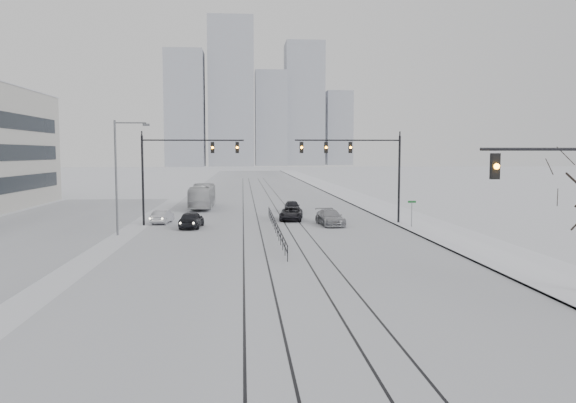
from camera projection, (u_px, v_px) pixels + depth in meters
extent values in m
plane|color=silver|center=(340.00, 388.00, 15.42)|extent=(500.00, 500.00, 0.00)
cube|color=silver|center=(263.00, 201.00, 75.00)|extent=(22.00, 260.00, 0.02)
cube|color=white|center=(362.00, 200.00, 76.08)|extent=(5.00, 260.00, 0.16)
cube|color=gray|center=(344.00, 200.00, 75.88)|extent=(0.10, 260.00, 0.12)
cube|color=silver|center=(42.00, 228.00, 48.57)|extent=(14.00, 60.00, 0.03)
cube|color=black|center=(243.00, 219.00, 54.93)|extent=(0.10, 180.00, 0.01)
cube|color=black|center=(258.00, 219.00, 55.04)|extent=(0.10, 180.00, 0.01)
cube|color=black|center=(282.00, 219.00, 55.23)|extent=(0.10, 180.00, 0.01)
cube|color=black|center=(296.00, 218.00, 55.35)|extent=(0.10, 180.00, 0.01)
cube|color=#9498A2|center=(185.00, 109.00, 268.84)|extent=(18.00, 18.00, 55.00)
cube|color=#9498A2|center=(231.00, 93.00, 277.81)|extent=(22.00, 22.00, 72.00)
cube|color=#9498A2|center=(271.00, 119.00, 288.40)|extent=(16.00, 16.00, 48.00)
cube|color=#9498A2|center=(304.00, 105.00, 297.09)|extent=(20.00, 20.00, 64.00)
cube|color=#9498A2|center=(339.00, 128.00, 307.68)|extent=(14.00, 14.00, 40.00)
cylinder|color=black|center=(556.00, 149.00, 21.56)|extent=(6.00, 0.12, 0.12)
cube|color=black|center=(495.00, 166.00, 21.42)|extent=(0.32, 0.24, 1.00)
sphere|color=orange|center=(497.00, 166.00, 21.28)|extent=(0.22, 0.22, 0.22)
cylinder|color=black|center=(399.00, 180.00, 50.75)|extent=(0.20, 0.20, 8.00)
cylinder|color=black|center=(348.00, 140.00, 50.06)|extent=(9.50, 0.12, 0.12)
cube|color=black|center=(301.00, 147.00, 49.78)|extent=(0.32, 0.24, 1.00)
sphere|color=orange|center=(302.00, 147.00, 49.64)|extent=(0.22, 0.22, 0.22)
cube|color=black|center=(326.00, 147.00, 49.96)|extent=(0.32, 0.24, 1.00)
sphere|color=orange|center=(326.00, 147.00, 49.82)|extent=(0.22, 0.22, 0.22)
cube|color=black|center=(350.00, 148.00, 50.14)|extent=(0.32, 0.24, 1.00)
sphere|color=orange|center=(351.00, 148.00, 50.00)|extent=(0.22, 0.22, 0.22)
cylinder|color=black|center=(143.00, 181.00, 49.90)|extent=(0.20, 0.20, 8.00)
cylinder|color=black|center=(193.00, 140.00, 49.95)|extent=(9.00, 0.12, 0.12)
cube|color=black|center=(237.00, 148.00, 50.32)|extent=(0.32, 0.24, 1.00)
sphere|color=orange|center=(237.00, 148.00, 50.18)|extent=(0.22, 0.22, 0.22)
cube|color=black|center=(213.00, 148.00, 50.14)|extent=(0.32, 0.24, 1.00)
sphere|color=orange|center=(212.00, 148.00, 50.00)|extent=(0.22, 0.22, 0.22)
cylinder|color=#595B60|center=(116.00, 178.00, 43.82)|extent=(0.16, 0.16, 9.00)
cylinder|color=#595B60|center=(130.00, 123.00, 43.54)|extent=(2.40, 0.10, 0.10)
cube|color=#595B60|center=(146.00, 125.00, 43.65)|extent=(0.50, 0.25, 0.18)
cube|color=black|center=(276.00, 222.00, 45.13)|extent=(0.06, 24.00, 0.06)
cube|color=black|center=(276.00, 227.00, 45.16)|extent=(0.06, 24.00, 0.06)
cylinder|color=#595B60|center=(412.00, 215.00, 48.04)|extent=(0.06, 0.06, 2.40)
cube|color=#0C4C19|center=(412.00, 202.00, 47.94)|extent=(0.70, 0.04, 0.18)
imported|color=black|center=(191.00, 220.00, 48.30)|extent=(2.10, 4.42, 1.46)
imported|color=#B2B3BA|center=(163.00, 217.00, 51.50)|extent=(1.77, 3.84, 1.22)
imported|color=black|center=(291.00, 214.00, 53.91)|extent=(2.70, 4.74, 1.25)
imported|color=#94969B|center=(330.00, 218.00, 50.09)|extent=(2.40, 4.95, 1.39)
imported|color=black|center=(292.00, 207.00, 60.84)|extent=(1.57, 3.86, 1.31)
imported|color=#B8B9BC|center=(202.00, 196.00, 65.46)|extent=(2.52, 10.08, 2.80)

